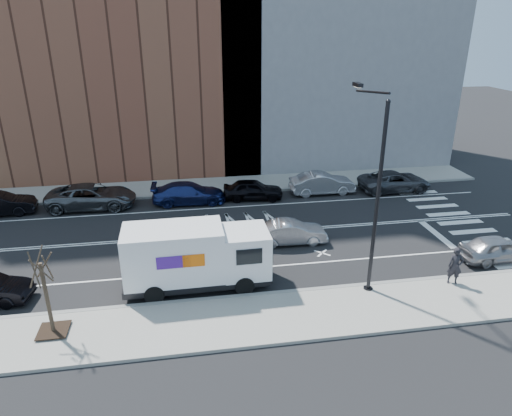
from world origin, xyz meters
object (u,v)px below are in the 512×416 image
object	(u,v)px
fedex_van	(196,256)
pedestrian	(455,266)
near_parked_front	(498,249)
driving_sedan	(291,232)

from	to	relation	value
fedex_van	pedestrian	distance (m)	12.44
near_parked_front	pedestrian	xyz separation A→B (m)	(-3.75, -1.96, 0.39)
pedestrian	near_parked_front	bearing A→B (deg)	47.04
fedex_van	driving_sedan	bearing A→B (deg)	33.85
pedestrian	fedex_van	bearing A→B (deg)	-169.81
fedex_van	pedestrian	bearing A→B (deg)	-9.84
driving_sedan	pedestrian	size ratio (longest dim) A/B	2.19
driving_sedan	fedex_van	bearing A→B (deg)	125.64
fedex_van	near_parked_front	size ratio (longest dim) A/B	1.69
near_parked_front	pedestrian	distance (m)	4.25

